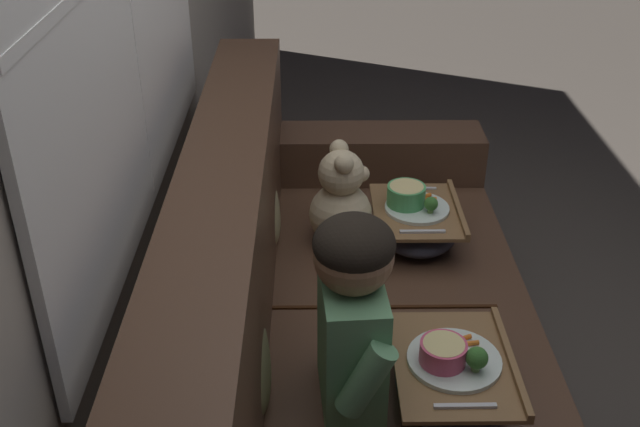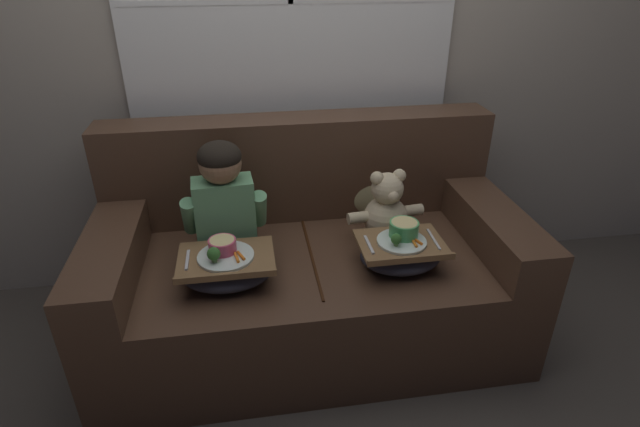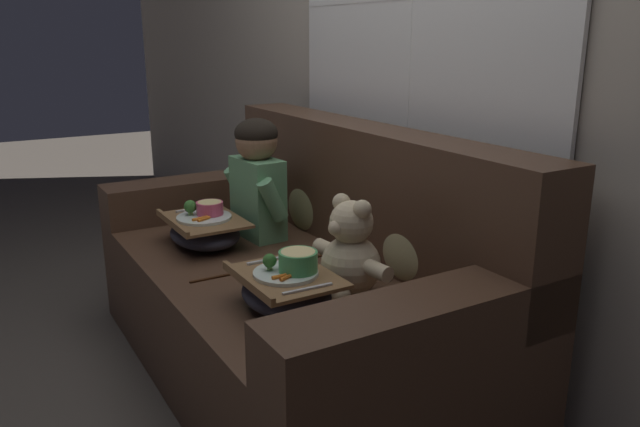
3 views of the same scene
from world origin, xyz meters
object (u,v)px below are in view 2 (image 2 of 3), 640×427
at_px(couch, 308,265).
at_px(teddy_bear, 386,210).
at_px(throw_pillow_behind_teddy, 373,186).
at_px(child_figure, 223,194).
at_px(throw_pillow_behind_child, 226,196).
at_px(lap_tray_teddy, 401,251).
at_px(lap_tray_child, 227,267).

bearing_deg(couch, teddy_bear, -1.42).
distance_m(throw_pillow_behind_teddy, child_figure, 0.80).
height_order(couch, throw_pillow_behind_teddy, couch).
distance_m(throw_pillow_behind_child, lap_tray_teddy, 0.91).
xyz_separation_m(throw_pillow_behind_teddy, lap_tray_child, (-0.75, -0.51, -0.09)).
bearing_deg(child_figure, couch, 0.83).
height_order(couch, lap_tray_child, couch).
relative_size(throw_pillow_behind_child, child_figure, 0.65).
distance_m(throw_pillow_behind_teddy, teddy_bear, 0.26).
xyz_separation_m(throw_pillow_behind_teddy, child_figure, (-0.75, -0.25, 0.13)).
xyz_separation_m(throw_pillow_behind_child, lap_tray_child, (-0.00, -0.51, -0.09)).
bearing_deg(teddy_bear, throw_pillow_behind_child, 160.90).
distance_m(lap_tray_child, lap_tray_teddy, 0.75).
height_order(couch, child_figure, child_figure).
xyz_separation_m(couch, lap_tray_child, (-0.37, -0.26, 0.20)).
relative_size(child_figure, teddy_bear, 1.40).
distance_m(couch, throw_pillow_behind_teddy, 0.53).
distance_m(child_figure, lap_tray_teddy, 0.82).
relative_size(couch, teddy_bear, 5.12).
height_order(throw_pillow_behind_child, teddy_bear, teddy_bear).
bearing_deg(throw_pillow_behind_child, lap_tray_child, -90.14).
height_order(child_figure, lap_tray_child, child_figure).
bearing_deg(lap_tray_teddy, lap_tray_child, -179.88).
height_order(teddy_bear, lap_tray_child, teddy_bear).
height_order(throw_pillow_behind_teddy, child_figure, child_figure).
xyz_separation_m(couch, throw_pillow_behind_teddy, (0.37, 0.25, 0.29)).
relative_size(throw_pillow_behind_teddy, lap_tray_teddy, 0.88).
distance_m(throw_pillow_behind_child, child_figure, 0.29).
xyz_separation_m(throw_pillow_behind_child, teddy_bear, (0.75, -0.26, -0.01)).
bearing_deg(lap_tray_child, lap_tray_teddy, 0.12).
relative_size(couch, throw_pillow_behind_child, 5.62).
bearing_deg(child_figure, lap_tray_teddy, -18.51).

